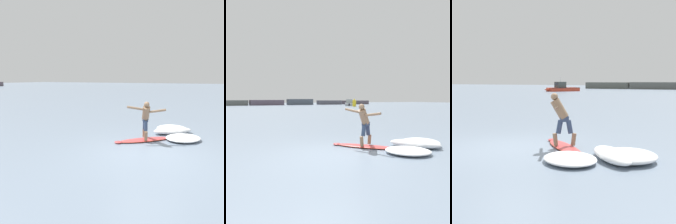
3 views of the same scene
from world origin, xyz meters
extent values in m
plane|color=gray|center=(0.00, 0.00, 0.00)|extent=(200.00, 200.00, 0.00)
cube|color=#565853|center=(-4.71, 62.00, 0.75)|extent=(9.91, 4.46, 1.50)
cube|color=#584B57|center=(5.46, 62.00, 0.78)|extent=(9.65, 4.99, 1.57)
cube|color=#49515B|center=(15.62, 62.00, 0.92)|extent=(7.82, 3.94, 1.84)
cube|color=#54525A|center=(25.78, 62.00, 0.69)|extent=(8.19, 3.48, 1.38)
cube|color=#594E55|center=(35.95, 62.00, 0.66)|extent=(9.49, 3.45, 1.31)
ellipsoid|color=#D34748|center=(1.45, 0.55, 0.05)|extent=(1.97, 2.01, 0.09)
ellipsoid|color=#D34748|center=(0.65, 1.38, 0.05)|extent=(0.44, 0.44, 0.08)
ellipsoid|color=#DB5B2D|center=(1.45, 0.55, 0.05)|extent=(1.99, 2.03, 0.04)
cone|color=black|center=(2.10, -0.11, -0.06)|extent=(0.07, 0.07, 0.14)
cone|color=black|center=(2.10, 0.11, -0.06)|extent=(0.07, 0.07, 0.14)
cone|color=black|center=(1.88, -0.11, -0.06)|extent=(0.07, 0.07, 0.14)
cylinder|color=#8A6A4E|center=(1.21, 0.44, 0.27)|extent=(0.21, 0.19, 0.38)
cylinder|color=navy|center=(1.32, 0.49, 0.65)|extent=(0.26, 0.23, 0.41)
cylinder|color=#8A6A4E|center=(1.70, 0.67, 0.27)|extent=(0.21, 0.19, 0.38)
cylinder|color=navy|center=(1.59, 0.62, 0.65)|extent=(0.26, 0.23, 0.41)
cube|color=navy|center=(1.45, 0.55, 0.89)|extent=(0.32, 0.29, 0.16)
cylinder|color=#8A6A4E|center=(1.32, 0.49, 1.18)|extent=(0.61, 0.48, 0.65)
sphere|color=#8A6A4E|center=(1.19, 0.43, 1.55)|extent=(0.21, 0.21, 0.21)
cylinder|color=#8A6A4E|center=(1.42, 0.04, 1.29)|extent=(0.35, 0.61, 0.20)
cylinder|color=#8A6A4E|center=(1.03, 0.85, 1.39)|extent=(0.35, 0.61, 0.19)
cube|color=#A5ABB1|center=(25.72, 47.43, 0.36)|extent=(4.82, 6.52, 0.71)
cone|color=#A5ABB1|center=(27.35, 50.57, 0.36)|extent=(1.13, 1.29, 0.71)
cube|color=black|center=(25.72, 47.43, 0.66)|extent=(4.85, 6.49, 0.08)
cube|color=gray|center=(26.03, 48.04, 1.25)|extent=(2.54, 2.82, 1.08)
cube|color=#232D38|center=(26.57, 49.08, 1.38)|extent=(1.19, 0.64, 0.54)
cylinder|color=silver|center=(26.03, 48.04, 2.24)|extent=(0.06, 0.06, 0.90)
cube|color=black|center=(24.23, 44.58, 0.39)|extent=(0.45, 0.41, 0.52)
cylinder|color=yellow|center=(23.58, 40.73, 0.76)|extent=(0.88, 0.88, 1.51)
cone|color=yellow|center=(23.58, 40.73, 1.73)|extent=(0.62, 0.62, 0.44)
ellipsoid|color=white|center=(2.23, -0.85, 0.10)|extent=(1.96, 1.92, 0.20)
ellipsoid|color=white|center=(3.51, -0.14, 0.14)|extent=(1.51, 1.49, 0.29)
ellipsoid|color=white|center=(3.12, -0.24, 0.15)|extent=(1.70, 1.90, 0.30)
camera|label=1|loc=(-6.95, -2.10, 2.56)|focal=35.00mm
camera|label=2|loc=(-2.95, -6.38, 1.83)|focal=35.00mm
camera|label=3|loc=(5.17, -7.79, 2.04)|focal=50.00mm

